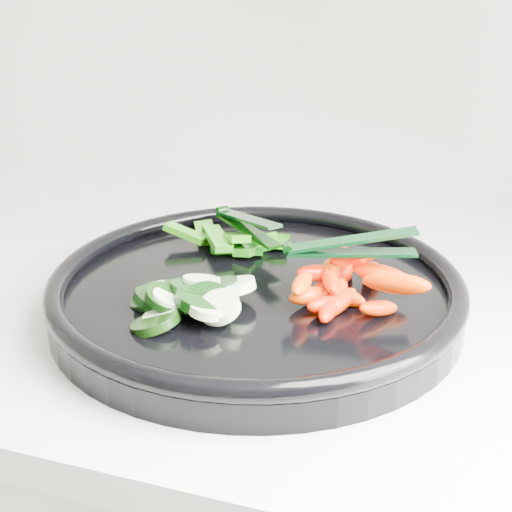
% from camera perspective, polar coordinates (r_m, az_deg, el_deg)
% --- Properties ---
extents(veggie_tray, '(0.38, 0.38, 0.04)m').
position_cam_1_polar(veggie_tray, '(0.65, 0.00, -2.82)').
color(veggie_tray, black).
rests_on(veggie_tray, counter).
extents(cucumber_pile, '(0.12, 0.11, 0.04)m').
position_cam_1_polar(cucumber_pile, '(0.61, -5.81, -3.34)').
color(cucumber_pile, black).
rests_on(cucumber_pile, veggie_tray).
extents(carrot_pile, '(0.12, 0.14, 0.05)m').
position_cam_1_polar(carrot_pile, '(0.62, 7.21, -2.08)').
color(carrot_pile, '#F01700').
rests_on(carrot_pile, veggie_tray).
extents(pepper_pile, '(0.13, 0.09, 0.04)m').
position_cam_1_polar(pepper_pile, '(0.73, -1.70, 1.21)').
color(pepper_pile, '#1E740B').
rests_on(pepper_pile, veggie_tray).
extents(tong_carrot, '(0.11, 0.05, 0.02)m').
position_cam_1_polar(tong_carrot, '(0.61, 7.35, 0.76)').
color(tong_carrot, black).
rests_on(tong_carrot, carrot_pile).
extents(tong_pepper, '(0.09, 0.09, 0.02)m').
position_cam_1_polar(tong_pepper, '(0.73, -0.83, 2.64)').
color(tong_pepper, black).
rests_on(tong_pepper, pepper_pile).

